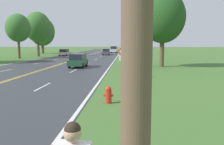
# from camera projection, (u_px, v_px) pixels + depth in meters

# --- Properties ---
(fire_hydrant) EXTENTS (0.46, 0.30, 0.82)m
(fire_hydrant) POSITION_uv_depth(u_px,v_px,m) (108.00, 95.00, 11.26)
(fire_hydrant) COLOR red
(fire_hydrant) RESTS_ON ground
(traffic_sign) EXTENTS (0.60, 0.10, 2.53)m
(traffic_sign) POSITION_uv_depth(u_px,v_px,m) (122.00, 55.00, 18.89)
(traffic_sign) COLOR gray
(traffic_sign) RESTS_ON ground
(utility_pole_midground) EXTENTS (1.80, 0.24, 8.91)m
(utility_pole_midground) POSITION_uv_depth(u_px,v_px,m) (131.00, 28.00, 27.47)
(utility_pole_midground) COLOR brown
(utility_pole_midground) RESTS_ON ground
(utility_pole_far) EXTENTS (1.80, 0.24, 9.36)m
(utility_pole_far) POSITION_uv_depth(u_px,v_px,m) (130.00, 35.00, 53.35)
(utility_pole_far) COLOR brown
(utility_pole_far) RESTS_ON ground
(tree_left_verge) EXTENTS (6.99, 6.99, 10.17)m
(tree_left_verge) POSITION_uv_depth(u_px,v_px,m) (42.00, 32.00, 66.72)
(tree_left_verge) COLOR brown
(tree_left_verge) RESTS_ON ground
(tree_behind_sign) EXTENTS (4.58, 4.58, 8.37)m
(tree_behind_sign) POSITION_uv_depth(u_px,v_px,m) (18.00, 28.00, 44.35)
(tree_behind_sign) COLOR brown
(tree_behind_sign) RESTS_ON ground
(tree_right_cluster) EXTENTS (5.36, 5.36, 9.03)m
(tree_right_cluster) POSITION_uv_depth(u_px,v_px,m) (163.00, 17.00, 28.23)
(tree_right_cluster) COLOR brown
(tree_right_cluster) RESTS_ON ground
(tree_far_back) EXTENTS (5.71, 5.71, 9.74)m
(tree_far_back) POSITION_uv_depth(u_px,v_px,m) (37.00, 27.00, 52.02)
(tree_far_back) COLOR brown
(tree_far_back) RESTS_ON ground
(car_dark_green_hatchback_approaching) EXTENTS (1.78, 4.07, 1.62)m
(car_dark_green_hatchback_approaching) POSITION_uv_depth(u_px,v_px,m) (78.00, 60.00, 28.26)
(car_dark_green_hatchback_approaching) COLOR black
(car_dark_green_hatchback_approaching) RESTS_ON ground
(car_champagne_sedan_mid_near) EXTENTS (1.93, 4.28, 1.55)m
(car_champagne_sedan_mid_near) POSITION_uv_depth(u_px,v_px,m) (64.00, 52.00, 54.54)
(car_champagne_sedan_mid_near) COLOR black
(car_champagne_sedan_mid_near) RESTS_ON ground
(car_dark_grey_sedan_mid_far) EXTENTS (1.96, 4.15, 1.51)m
(car_dark_grey_sedan_mid_far) POSITION_uv_depth(u_px,v_px,m) (106.00, 52.00, 59.15)
(car_dark_grey_sedan_mid_far) COLOR black
(car_dark_grey_sedan_mid_far) RESTS_ON ground
(car_silver_suv_receding) EXTENTS (2.07, 4.27, 2.00)m
(car_silver_suv_receding) POSITION_uv_depth(u_px,v_px,m) (114.00, 49.00, 72.25)
(car_silver_suv_receding) COLOR black
(car_silver_suv_receding) RESTS_ON ground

